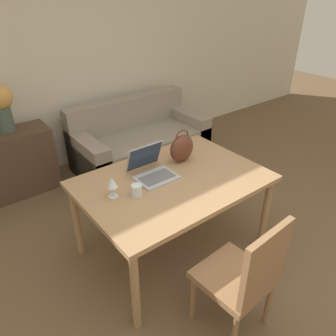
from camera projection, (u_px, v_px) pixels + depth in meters
name	position (u px, v px, depth m)	size (l,w,h in m)	color
ground_plane	(226.00, 303.00, 2.51)	(14.00, 14.00, 0.00)	brown
wall_back	(55.00, 59.00, 3.80)	(10.00, 0.06, 2.70)	beige
dining_table	(173.00, 186.00, 2.69)	(1.49, 1.04, 0.75)	#A87F56
chair	(245.00, 275.00, 2.07)	(0.46, 0.46, 0.96)	olive
couch	(140.00, 142.00, 4.34)	(1.73, 0.84, 0.82)	gray
laptop	(151.00, 168.00, 2.69)	(0.33, 0.34, 0.25)	#ADADB2
drinking_glass	(137.00, 190.00, 2.43)	(0.08, 0.08, 0.09)	silver
wine_glass	(112.00, 183.00, 2.38)	(0.08, 0.08, 0.16)	silver
handbag	(182.00, 148.00, 2.86)	(0.24, 0.13, 0.30)	#592D1E
flower_vase	(1.00, 103.00, 3.36)	(0.26, 0.26, 0.51)	#47564C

